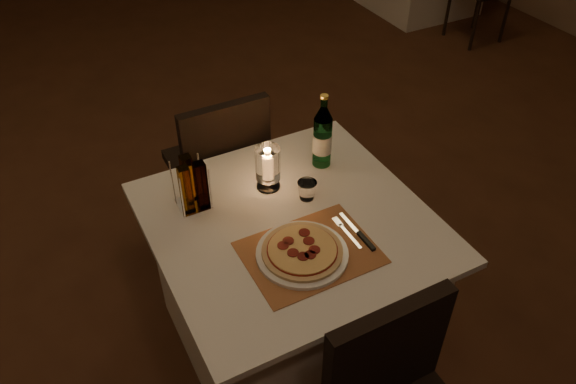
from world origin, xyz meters
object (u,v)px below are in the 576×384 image
pizza (302,250)px  tumbler (307,190)px  plate (302,254)px  main_table (290,285)px  chair_far (221,159)px  water_bottle (322,137)px  hurricane_candle (268,165)px

pizza → tumbler: tumbler is taller
plate → tumbler: tumbler is taller
main_table → pizza: size_ratio=3.57×
chair_far → pizza: (-0.05, -0.89, 0.22)m
chair_far → water_bottle: bearing=-59.5°
pizza → hurricane_candle: (0.06, 0.39, 0.08)m
main_table → water_bottle: water_bottle is taller
pizza → hurricane_candle: size_ratio=1.51×
plate → tumbler: bearing=57.8°
main_table → tumbler: bearing=35.7°
chair_far → plate: 0.92m
plate → water_bottle: (0.33, 0.43, 0.12)m
plate → hurricane_candle: (0.06, 0.39, 0.10)m
tumbler → plate: bearing=-122.2°
tumbler → water_bottle: bearing=45.6°
chair_far → pizza: bearing=-93.2°
main_table → water_bottle: size_ratio=3.08×
chair_far → hurricane_candle: (0.01, -0.50, 0.30)m
tumbler → hurricane_candle: size_ratio=0.41×
main_table → chair_far: 0.74m
water_bottle → pizza: bearing=-127.4°
main_table → chair_far: size_ratio=1.11×
chair_far → main_table: bearing=-90.0°
hurricane_candle → pizza: bearing=-99.1°
chair_far → water_bottle: size_ratio=2.77×
main_table → hurricane_candle: 0.52m
main_table → hurricane_candle: size_ratio=5.38×
chair_far → water_bottle: water_bottle is taller
pizza → water_bottle: size_ratio=0.86×
main_table → chair_far: chair_far is taller
pizza → water_bottle: water_bottle is taller
water_bottle → chair_far: bearing=120.5°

